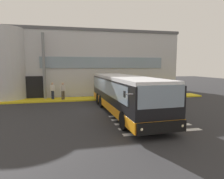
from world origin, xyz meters
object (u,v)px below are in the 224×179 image
object	(u,v)px
passenger_by_doorway	(63,90)
entry_support_column	(44,66)
passenger_near_column	(53,90)
bus_main_foreground	(124,95)

from	to	relation	value
passenger_by_doorway	entry_support_column	bearing A→B (deg)	149.51
passenger_near_column	entry_support_column	bearing A→B (deg)	142.27
bus_main_foreground	passenger_near_column	world-z (taller)	bus_main_foreground
entry_support_column	passenger_near_column	world-z (taller)	entry_support_column
bus_main_foreground	passenger_near_column	xyz separation A→B (m)	(-5.54, 6.35, -0.25)
passenger_near_column	passenger_by_doorway	bearing A→B (deg)	-23.88
entry_support_column	bus_main_foreground	bearing A→B (deg)	-47.73
bus_main_foreground	passenger_by_doorway	bearing A→B (deg)	127.47
entry_support_column	passenger_near_column	size ratio (longest dim) A/B	3.90
bus_main_foreground	entry_support_column	bearing A→B (deg)	132.27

